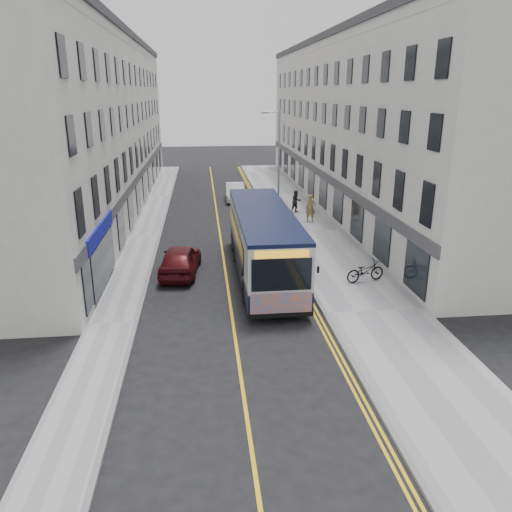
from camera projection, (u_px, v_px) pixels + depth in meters
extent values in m
plane|color=black|center=(231.00, 308.00, 22.27)|extent=(140.00, 140.00, 0.00)
cube|color=#9A999C|center=(311.00, 231.00, 34.22)|extent=(4.50, 64.00, 0.12)
cube|color=#9A999C|center=(145.00, 236.00, 33.06)|extent=(2.00, 64.00, 0.12)
cube|color=slate|center=(279.00, 232.00, 33.98)|extent=(0.18, 64.00, 0.13)
cube|color=slate|center=(160.00, 236.00, 33.16)|extent=(0.18, 64.00, 0.13)
cube|color=yellow|center=(220.00, 235.00, 33.59)|extent=(0.12, 64.00, 0.01)
cube|color=yellow|center=(272.00, 233.00, 33.96)|extent=(0.10, 64.00, 0.01)
cube|color=yellow|center=(275.00, 233.00, 33.98)|extent=(0.10, 64.00, 0.01)
cube|color=silver|center=(353.00, 126.00, 41.23)|extent=(6.00, 46.00, 13.00)
cube|color=silver|center=(99.00, 128.00, 39.13)|extent=(6.00, 46.00, 13.00)
cylinder|color=#94979C|center=(279.00, 170.00, 34.67)|extent=(0.14, 0.14, 8.00)
cylinder|color=#94979C|center=(272.00, 112.00, 33.39)|extent=(1.00, 0.08, 0.08)
cube|color=#94979C|center=(265.00, 113.00, 33.36)|extent=(0.50, 0.18, 0.12)
cube|color=black|center=(263.00, 259.00, 25.98)|extent=(2.71, 11.92, 0.98)
cube|color=silver|center=(263.00, 232.00, 25.52)|extent=(2.71, 11.92, 1.95)
cube|color=black|center=(264.00, 212.00, 25.19)|extent=(2.73, 11.92, 0.17)
cube|color=black|center=(236.00, 234.00, 26.07)|extent=(0.04, 9.32, 1.25)
cube|color=black|center=(288.00, 232.00, 26.35)|extent=(0.04, 9.32, 1.25)
cube|color=black|center=(282.00, 275.00, 19.91)|extent=(2.44, 0.04, 1.35)
cube|color=#FF6215|center=(281.00, 305.00, 20.32)|extent=(2.55, 0.04, 1.03)
cube|color=orange|center=(282.00, 254.00, 19.63)|extent=(2.17, 0.04, 0.30)
cylinder|color=black|center=(246.00, 292.00, 22.58)|extent=(0.30, 1.08, 1.08)
cylinder|color=black|center=(299.00, 290.00, 22.83)|extent=(0.30, 1.08, 1.08)
cylinder|color=black|center=(237.00, 252.00, 28.21)|extent=(0.30, 1.08, 1.08)
cylinder|color=black|center=(279.00, 251.00, 28.46)|extent=(0.30, 1.08, 1.08)
cylinder|color=black|center=(234.00, 242.00, 30.05)|extent=(0.30, 1.08, 1.08)
cylinder|color=black|center=(275.00, 241.00, 30.30)|extent=(0.30, 1.08, 1.08)
imported|color=black|center=(365.00, 271.00, 24.89)|extent=(2.20, 1.22, 1.09)
imported|color=olive|center=(311.00, 208.00, 36.28)|extent=(0.77, 0.56, 1.98)
imported|color=black|center=(296.00, 201.00, 39.09)|extent=(1.02, 0.91, 1.74)
imported|color=silver|center=(235.00, 192.00, 44.08)|extent=(1.76, 4.61, 1.50)
imported|color=#4A0C0F|center=(180.00, 259.00, 26.22)|extent=(2.36, 4.80, 1.58)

